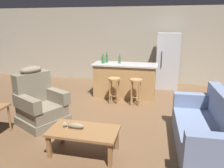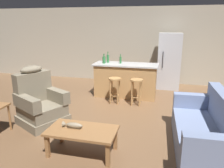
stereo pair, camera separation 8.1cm
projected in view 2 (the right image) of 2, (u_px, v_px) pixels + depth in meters
The scene contains 13 objects.
ground_plane at pixel (115, 114), 5.11m from camera, with size 12.00×12.00×0.00m.
back_wall at pixel (135, 45), 7.68m from camera, with size 12.00×0.05×2.60m.
coffee_table at pixel (82, 133), 3.47m from camera, with size 1.10×0.60×0.42m.
fish_figurine at pixel (72, 125), 3.51m from camera, with size 0.34×0.10×0.10m.
couch at pixel (206, 131), 3.57m from camera, with size 0.91×1.93×0.94m.
recliner_near_lamp at pixel (40, 103), 4.58m from camera, with size 1.14×1.14×1.20m.
kitchen_island at pixel (126, 80), 6.24m from camera, with size 1.80×0.70×0.95m.
bar_stool_left at pixel (115, 86), 5.69m from camera, with size 0.32×0.32×0.68m.
bar_stool_right at pixel (136, 87), 5.56m from camera, with size 0.32×0.32×0.68m.
refrigerator at pixel (169, 61), 6.98m from camera, with size 0.70×0.69×1.76m.
bottle_tall_green at pixel (104, 60), 6.18m from camera, with size 0.09×0.09×0.27m.
bottle_short_amber at pixel (108, 58), 6.29m from camera, with size 0.07×0.07×0.31m.
bottle_wine_dark at pixel (121, 60), 6.16m from camera, with size 0.06×0.06×0.26m.
Camera 2 is at (1.07, -4.61, 2.04)m, focal length 35.00 mm.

